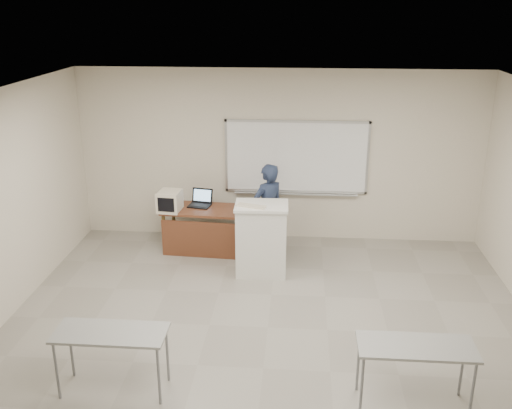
# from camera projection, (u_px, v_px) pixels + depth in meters

# --- Properties ---
(floor) EXTENTS (7.00, 8.00, 0.01)m
(floor) POSITION_uv_depth(u_px,v_px,m) (263.00, 369.00, 6.64)
(floor) COLOR gray
(floor) RESTS_ON ground
(whiteboard) EXTENTS (2.48, 0.10, 1.31)m
(whiteboard) POSITION_uv_depth(u_px,v_px,m) (296.00, 158.00, 9.85)
(whiteboard) COLOR white
(whiteboard) RESTS_ON floor
(student_desks) EXTENTS (4.40, 2.20, 0.73)m
(student_desks) POSITION_uv_depth(u_px,v_px,m) (254.00, 396.00, 5.15)
(student_desks) COLOR gray
(student_desks) RESTS_ON floor
(instructor_desk) EXTENTS (1.38, 0.69, 0.75)m
(instructor_desk) POSITION_uv_depth(u_px,v_px,m) (204.00, 223.00, 9.55)
(instructor_desk) COLOR brown
(instructor_desk) RESTS_ON floor
(podium) EXTENTS (0.81, 0.59, 1.14)m
(podium) POSITION_uv_depth(u_px,v_px,m) (261.00, 239.00, 8.81)
(podium) COLOR silver
(podium) RESTS_ON floor
(crt_monitor) EXTENTS (0.36, 0.41, 0.34)m
(crt_monitor) POSITION_uv_depth(u_px,v_px,m) (170.00, 201.00, 9.45)
(crt_monitor) COLOR beige
(crt_monitor) RESTS_ON instructor_desk
(laptop) EXTENTS (0.36, 0.33, 0.27)m
(laptop) POSITION_uv_depth(u_px,v_px,m) (200.00, 202.00, 9.71)
(laptop) COLOR black
(laptop) RESTS_ON instructor_desk
(mouse) EXTENTS (0.10, 0.07, 0.03)m
(mouse) POSITION_uv_depth(u_px,v_px,m) (237.00, 207.00, 9.58)
(mouse) COLOR #A2A7AA
(mouse) RESTS_ON instructor_desk
(keyboard) EXTENTS (0.46, 0.26, 0.02)m
(keyboard) POSITION_uv_depth(u_px,v_px,m) (251.00, 206.00, 8.52)
(keyboard) COLOR beige
(keyboard) RESTS_ON podium
(presenter) EXTENTS (0.69, 0.67, 1.59)m
(presenter) POSITION_uv_depth(u_px,v_px,m) (268.00, 211.00, 9.33)
(presenter) COLOR black
(presenter) RESTS_ON floor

